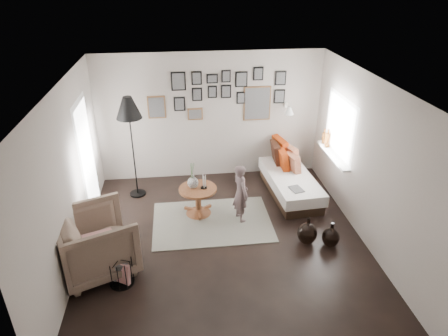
{
  "coord_description": "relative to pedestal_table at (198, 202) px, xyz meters",
  "views": [
    {
      "loc": [
        -0.65,
        -5.21,
        4.03
      ],
      "look_at": [
        0.05,
        0.5,
        1.1
      ],
      "focal_mm": 32.0,
      "sensor_mm": 36.0,
      "label": 1
    }
  ],
  "objects": [
    {
      "name": "candles",
      "position": [
        0.11,
        -0.0,
        0.4
      ],
      "size": [
        0.12,
        0.12,
        0.25
      ],
      "color": "black",
      "rests_on": "pedestal_table"
    },
    {
      "name": "floor_lamp",
      "position": [
        -1.14,
        0.83,
        1.46
      ],
      "size": [
        0.46,
        0.46,
        1.98
      ],
      "rotation": [
        0.0,
        0.0,
        0.38
      ],
      "color": "black",
      "rests_on": "ground"
    },
    {
      "name": "gallery_wall",
      "position": [
        0.65,
        1.49,
        1.5
      ],
      "size": [
        2.74,
        0.03,
        1.08
      ],
      "color": "brown",
      "rests_on": "wall_back"
    },
    {
      "name": "wall_back",
      "position": [
        0.37,
        1.51,
        1.06
      ],
      "size": [
        4.5,
        0.0,
        4.5
      ],
      "primitive_type": "plane",
      "rotation": [
        1.57,
        0.0,
        0.0
      ],
      "color": "#A2978E",
      "rests_on": "ground"
    },
    {
      "name": "wall_right",
      "position": [
        2.62,
        -0.89,
        1.06
      ],
      "size": [
        0.0,
        4.8,
        4.8
      ],
      "primitive_type": "plane",
      "rotation": [
        1.57,
        0.0,
        -1.57
      ],
      "color": "#A2978E",
      "rests_on": "ground"
    },
    {
      "name": "child",
      "position": [
        0.72,
        -0.27,
        0.29
      ],
      "size": [
        0.36,
        0.45,
        1.07
      ],
      "primitive_type": "imported",
      "rotation": [
        0.0,
        0.0,
        1.88
      ],
      "color": "#624D4E",
      "rests_on": "ground"
    },
    {
      "name": "window_right",
      "position": [
        2.54,
        0.45,
        0.69
      ],
      "size": [
        0.15,
        1.32,
        1.3
      ],
      "color": "white",
      "rests_on": "wall_right"
    },
    {
      "name": "wall_left",
      "position": [
        -1.88,
        -0.89,
        1.06
      ],
      "size": [
        0.0,
        4.8,
        4.8
      ],
      "primitive_type": "plane",
      "rotation": [
        1.57,
        0.0,
        1.57
      ],
      "color": "#A2978E",
      "rests_on": "ground"
    },
    {
      "name": "ground",
      "position": [
        0.37,
        -0.89,
        -0.24
      ],
      "size": [
        4.8,
        4.8,
        0.0
      ],
      "primitive_type": "plane",
      "color": "black",
      "rests_on": "ground"
    },
    {
      "name": "demijohn_large",
      "position": [
        1.68,
        -1.07,
        -0.06
      ],
      "size": [
        0.32,
        0.32,
        0.48
      ],
      "color": "black",
      "rests_on": "ground"
    },
    {
      "name": "magazine_on_daybed",
      "position": [
        1.78,
        -0.06,
        0.17
      ],
      "size": [
        0.26,
        0.31,
        0.01
      ],
      "primitive_type": "cube",
      "rotation": [
        0.0,
        0.0,
        0.24
      ],
      "color": "black",
      "rests_on": "daybed"
    },
    {
      "name": "vase",
      "position": [
        -0.08,
        0.02,
        0.43
      ],
      "size": [
        0.19,
        0.19,
        0.48
      ],
      "color": "black",
      "rests_on": "pedestal_table"
    },
    {
      "name": "armchair",
      "position": [
        -1.54,
        -1.29,
        0.23
      ],
      "size": [
        1.36,
        1.34,
        0.96
      ],
      "primitive_type": "imported",
      "rotation": [
        0.0,
        0.0,
        1.96
      ],
      "color": "brown",
      "rests_on": "ground"
    },
    {
      "name": "armchair_cushion",
      "position": [
        -1.51,
        -1.24,
        0.24
      ],
      "size": [
        0.56,
        0.57,
        0.2
      ],
      "primitive_type": "cube",
      "rotation": [
        -0.21,
        0.0,
        0.36
      ],
      "color": "silver",
      "rests_on": "armchair"
    },
    {
      "name": "wall_front",
      "position": [
        0.37,
        -3.29,
        1.06
      ],
      "size": [
        4.5,
        0.0,
        4.5
      ],
      "primitive_type": "plane",
      "rotation": [
        -1.57,
        0.0,
        0.0
      ],
      "color": "#A2978E",
      "rests_on": "ground"
    },
    {
      "name": "ceiling",
      "position": [
        0.37,
        -0.89,
        2.36
      ],
      "size": [
        4.8,
        4.8,
        0.0
      ],
      "primitive_type": "plane",
      "rotation": [
        3.14,
        0.0,
        0.0
      ],
      "color": "white",
      "rests_on": "wall_back"
    },
    {
      "name": "rug",
      "position": [
        0.22,
        -0.3,
        -0.24
      ],
      "size": [
        2.05,
        1.44,
        0.01
      ],
      "primitive_type": "cube",
      "rotation": [
        0.0,
        0.0,
        0.0
      ],
      "color": "beige",
      "rests_on": "ground"
    },
    {
      "name": "door_left",
      "position": [
        -1.87,
        0.31,
        0.81
      ],
      "size": [
        0.0,
        2.14,
        2.14
      ],
      "color": "white",
      "rests_on": "wall_left"
    },
    {
      "name": "wall_sconce",
      "position": [
        1.92,
        1.24,
        1.22
      ],
      "size": [
        0.18,
        0.36,
        0.16
      ],
      "color": "white",
      "rests_on": "wall_back"
    },
    {
      "name": "demijohn_small",
      "position": [
        2.03,
        -1.19,
        -0.08
      ],
      "size": [
        0.28,
        0.28,
        0.44
      ],
      "color": "black",
      "rests_on": "ground"
    },
    {
      "name": "magazine_basket",
      "position": [
        -1.19,
        -1.64,
        -0.04
      ],
      "size": [
        0.43,
        0.43,
        0.42
      ],
      "rotation": [
        0.0,
        0.0,
        -0.38
      ],
      "color": "black",
      "rests_on": "ground"
    },
    {
      "name": "daybed",
      "position": [
        1.83,
        0.58,
        0.04
      ],
      "size": [
        0.91,
        1.91,
        0.89
      ],
      "rotation": [
        0.0,
        0.0,
        0.07
      ],
      "color": "black",
      "rests_on": "ground"
    },
    {
      "name": "pedestal_table",
      "position": [
        0.0,
        0.0,
        0.0
      ],
      "size": [
        0.67,
        0.67,
        0.53
      ],
      "rotation": [
        0.0,
        0.0,
        0.3
      ],
      "color": "brown",
      "rests_on": "ground"
    }
  ]
}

